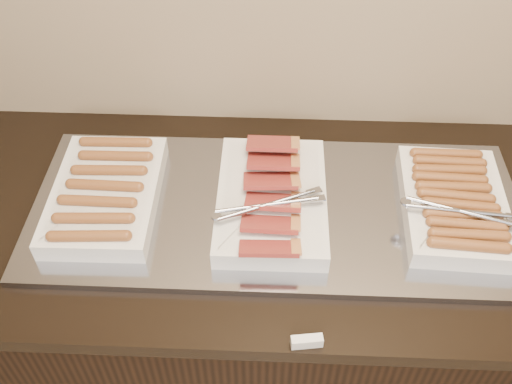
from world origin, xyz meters
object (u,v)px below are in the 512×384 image
(warming_tray, at_px, (277,210))
(dish_right, at_px, (455,204))
(dish_left, at_px, (106,193))
(counter, at_px, (275,311))
(dish_center, at_px, (271,199))

(warming_tray, relative_size, dish_right, 3.27)
(warming_tray, distance_m, dish_left, 0.42)
(counter, relative_size, dish_right, 5.62)
(warming_tray, distance_m, dish_center, 0.04)
(warming_tray, bearing_deg, counter, 0.00)
(warming_tray, height_order, dish_center, dish_center)
(dish_center, distance_m, dish_right, 0.44)
(counter, relative_size, dish_center, 5.02)
(dish_right, bearing_deg, dish_left, -177.82)
(dish_center, height_order, dish_right, dish_center)
(dish_right, bearing_deg, warming_tray, -178.07)
(counter, distance_m, dish_center, 0.50)
(dish_center, bearing_deg, dish_left, 179.29)
(dish_left, distance_m, dish_right, 0.84)
(warming_tray, xyz_separation_m, dish_right, (0.42, -0.00, 0.04))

